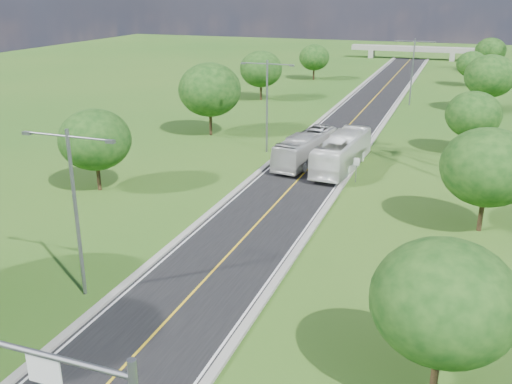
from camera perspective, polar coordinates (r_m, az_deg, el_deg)
ground at (r=75.78m, az=9.14°, el=6.43°), size 260.00×260.00×0.00m
road at (r=81.53m, az=9.98°, el=7.34°), size 8.00×150.00×0.06m
curb_left at (r=82.34m, az=7.06°, el=7.67°), size 0.50×150.00×0.22m
curb_right at (r=80.91m, az=12.96°, el=7.10°), size 0.50×150.00×0.22m
speed_limit_sign at (r=53.53m, az=10.00°, el=2.58°), size 0.55×0.09×2.40m
overpass at (r=153.85m, az=15.28°, el=13.59°), size 30.00×3.00×3.20m
streetlight_near_left at (r=33.43m, az=-17.68°, el=-0.76°), size 5.90×0.25×10.00m
streetlight_mid_left at (r=61.85m, az=1.10°, el=9.33°), size 5.90×0.25×10.00m
streetlight_far_right at (r=91.54m, az=15.40°, el=12.04°), size 5.90×0.25×10.00m
tree_lb at (r=51.81m, az=-15.80°, el=5.06°), size 6.30×6.30×7.33m
tree_lc at (r=69.79m, az=-4.64°, el=10.16°), size 7.56×7.56×8.79m
tree_ld at (r=92.64m, az=0.50°, el=12.19°), size 6.72×6.72×7.82m
tree_le at (r=114.80m, az=5.85°, el=13.25°), size 5.88×5.88×6.84m
tree_ra at (r=25.75m, az=18.28°, el=-10.34°), size 6.30×6.30×7.33m
tree_rb at (r=44.29m, az=22.16°, el=2.31°), size 6.72×6.72×7.82m
tree_rc at (r=65.79m, az=20.92°, el=7.24°), size 5.88×5.88×6.84m
tree_rd at (r=89.37m, az=22.36°, el=10.67°), size 7.14×7.14×8.30m
tree_re at (r=113.29m, az=20.77°, el=11.86°), size 5.46×5.46×6.35m
tree_rf at (r=133.18m, az=22.40°, el=12.93°), size 6.30×6.30×7.33m
bus_outbound at (r=57.24m, az=8.60°, el=3.97°), size 3.76×12.54×3.45m
bus_inbound at (r=58.73m, az=5.00°, el=4.36°), size 4.17×11.47×3.12m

